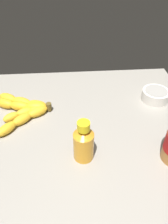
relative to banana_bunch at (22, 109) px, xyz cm
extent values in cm
cube|color=gray|center=(11.95, 23.01, -4.04)|extent=(80.01, 79.46, 4.64)
ellipsoid|color=gold|center=(-1.73, 5.09, 0.06)|extent=(5.83, 8.56, 3.55)
ellipsoid|color=gold|center=(-4.00, -0.76, 0.06)|extent=(6.44, 8.61, 3.55)
ellipsoid|color=gold|center=(-6.83, -6.35, 0.06)|extent=(6.98, 8.57, 3.55)
ellipsoid|color=gold|center=(-0.54, 4.95, 0.13)|extent=(4.12, 7.82, 3.69)
ellipsoid|color=gold|center=(-1.45, -1.05, 0.13)|extent=(5.43, 8.29, 3.69)
ellipsoid|color=gold|center=(-3.47, -6.78, 0.13)|extent=(6.54, 8.47, 3.69)
ellipsoid|color=gold|center=(0.42, 5.63, -0.23)|extent=(4.01, 6.50, 2.97)
ellipsoid|color=gold|center=(1.77, 1.00, -0.23)|extent=(5.04, 6.74, 2.97)
ellipsoid|color=gold|center=(4.05, -3.26, -0.23)|extent=(5.86, 6.69, 2.97)
ellipsoid|color=gold|center=(2.10, 5.58, -0.08)|extent=(6.80, 8.28, 3.28)
ellipsoid|color=gold|center=(5.70, 0.61, -0.08)|extent=(7.50, 7.98, 3.28)
ellipsoid|color=gold|center=(10.05, -3.71, -0.08)|extent=(8.00, 7.47, 3.28)
cylinder|color=brown|center=(-0.28, 9.49, 0.08)|extent=(2.00, 2.00, 3.00)
cylinder|color=orange|center=(21.91, 20.55, 2.83)|extent=(5.84, 5.84, 9.10)
cone|color=orange|center=(21.91, 20.55, 8.34)|extent=(5.84, 5.84, 1.92)
cylinder|color=yellow|center=(21.91, 20.55, 10.57)|extent=(3.50, 3.50, 2.53)
cylinder|color=silver|center=(-4.14, 50.27, 0.32)|extent=(10.30, 10.30, 4.07)
cylinder|color=#9D9992|center=(-4.14, 50.27, 0.72)|extent=(8.44, 8.44, 3.66)
camera|label=1|loc=(64.52, 17.51, 50.92)|focal=36.05mm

